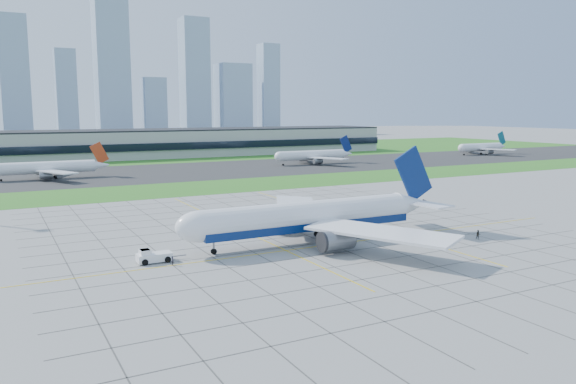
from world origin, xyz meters
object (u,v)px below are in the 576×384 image
at_px(crew_far, 478,235).
at_px(distant_jet_3, 482,147).
at_px(distant_jet_2, 313,155).
at_px(pushback_tug, 153,256).
at_px(distant_jet_1, 48,167).
at_px(crew_near, 173,261).
at_px(airliner, 310,217).

bearing_deg(crew_far, distant_jet_3, 73.17).
bearing_deg(distant_jet_2, pushback_tug, -129.20).
bearing_deg(crew_far, distant_jet_2, 101.45).
height_order(distant_jet_1, distant_jet_3, same).
height_order(crew_near, distant_jet_2, distant_jet_2).
relative_size(crew_near, distant_jet_1, 0.04).
distance_m(airliner, distant_jet_1, 144.92).
relative_size(airliner, distant_jet_2, 1.42).
xyz_separation_m(airliner, distant_jet_3, (208.38, 149.99, -0.65)).
bearing_deg(distant_jet_2, crew_far, -108.79).
xyz_separation_m(airliner, distant_jet_2, (86.00, 144.70, -0.65)).
height_order(airliner, distant_jet_3, airliner).
bearing_deg(crew_near, airliner, -77.72).
height_order(distant_jet_2, distant_jet_3, same).
relative_size(pushback_tug, crew_far, 4.53).
bearing_deg(distant_jet_1, distant_jet_3, 2.28).
bearing_deg(distant_jet_2, crew_near, -127.91).
relative_size(distant_jet_1, distant_jet_3, 1.00).
bearing_deg(distant_jet_2, distant_jet_1, -177.92).
bearing_deg(crew_far, pushback_tug, -162.09).
height_order(crew_far, distant_jet_1, distant_jet_1).
relative_size(pushback_tug, crew_near, 5.39).
xyz_separation_m(crew_far, distant_jet_2, (54.05, 158.84, 3.52)).
distance_m(pushback_tug, distant_jet_1, 140.50).
xyz_separation_m(pushback_tug, crew_far, (64.10, -14.01, -0.12)).
bearing_deg(airliner, distant_jet_3, 35.86).
relative_size(airliner, distant_jet_1, 1.42).
distance_m(pushback_tug, crew_far, 65.61).
relative_size(distant_jet_1, distant_jet_2, 1.00).
distance_m(airliner, crew_far, 35.20).
distance_m(crew_far, distant_jet_3, 240.99).
bearing_deg(pushback_tug, crew_far, -12.21).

